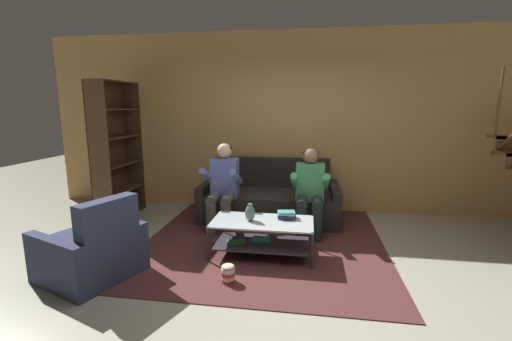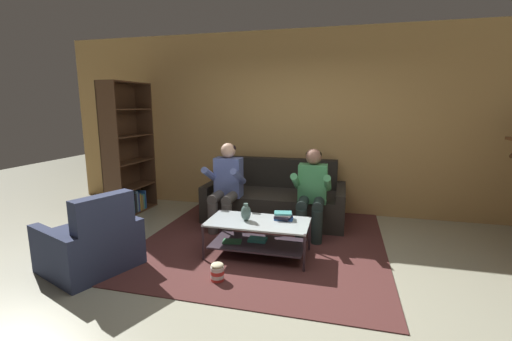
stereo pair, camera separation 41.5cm
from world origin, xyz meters
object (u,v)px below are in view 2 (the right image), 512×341
object	(u,v)px
person_seated_right	(312,189)
armchair	(91,244)
coffee_table	(258,233)
person_seated_left	(226,183)
vase	(246,213)
book_stack	(283,216)
couch	(276,200)
bookshelf	(127,163)
popcorn_tub	(217,272)

from	to	relation	value
person_seated_right	armchair	xyz separation A→B (m)	(-2.18, -1.55, -0.36)
coffee_table	person_seated_left	bearing A→B (deg)	129.52
person_seated_left	person_seated_right	distance (m)	1.20
vase	book_stack	world-z (taller)	vase
person_seated_right	armchair	size ratio (longest dim) A/B	1.09
couch	bookshelf	size ratio (longest dim) A/B	0.99
couch	armchair	world-z (taller)	couch
armchair	popcorn_tub	world-z (taller)	armchair
vase	bookshelf	bearing A→B (deg)	154.36
person_seated_left	person_seated_right	bearing A→B (deg)	-0.19
bookshelf	popcorn_tub	size ratio (longest dim) A/B	10.81
couch	vase	distance (m)	1.41
person_seated_left	book_stack	size ratio (longest dim) A/B	5.27
couch	coffee_table	xyz separation A→B (m)	(0.06, -1.37, -0.01)
person_seated_left	person_seated_right	size ratio (longest dim) A/B	1.04
bookshelf	person_seated_right	bearing A→B (deg)	-5.82
couch	bookshelf	world-z (taller)	bookshelf
person_seated_left	vase	world-z (taller)	person_seated_left
person_seated_right	popcorn_tub	distance (m)	1.76
person_seated_right	book_stack	size ratio (longest dim) A/B	5.07
person_seated_right	coffee_table	world-z (taller)	person_seated_right
couch	popcorn_tub	xyz separation A→B (m)	(-0.18, -2.05, -0.19)
coffee_table	popcorn_tub	size ratio (longest dim) A/B	6.01
book_stack	person_seated_left	bearing A→B (deg)	144.72
vase	armchair	world-z (taller)	armchair
bookshelf	popcorn_tub	bearing A→B (deg)	-38.79
coffee_table	popcorn_tub	bearing A→B (deg)	-109.44
book_stack	person_seated_right	bearing A→B (deg)	68.18
person_seated_left	book_stack	distance (m)	1.16
coffee_table	armchair	distance (m)	1.80
couch	person_seated_right	bearing A→B (deg)	-44.06
bookshelf	popcorn_tub	world-z (taller)	bookshelf
couch	popcorn_tub	world-z (taller)	couch
couch	vase	bearing A→B (deg)	-93.16
person_seated_right	couch	bearing A→B (deg)	135.94
couch	armchair	size ratio (longest dim) A/B	1.95
person_seated_right	bookshelf	distance (m)	3.02
couch	person_seated_right	world-z (taller)	person_seated_right
popcorn_tub	vase	bearing A→B (deg)	80.95
person_seated_right	armchair	bearing A→B (deg)	-144.48
coffee_table	book_stack	size ratio (longest dim) A/B	5.06
popcorn_tub	armchair	bearing A→B (deg)	-176.75
person_seated_left	popcorn_tub	bearing A→B (deg)	-74.27
bookshelf	armchair	bearing A→B (deg)	-66.20
person_seated_left	book_stack	xyz separation A→B (m)	(0.94, -0.66, -0.20)
coffee_table	popcorn_tub	xyz separation A→B (m)	(-0.24, -0.68, -0.18)
person_seated_right	book_stack	bearing A→B (deg)	-111.82
vase	armchair	size ratio (longest dim) A/B	0.19
vase	couch	bearing A→B (deg)	86.84
person_seated_right	bookshelf	world-z (taller)	bookshelf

